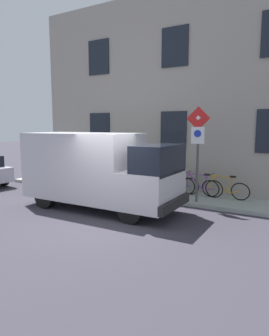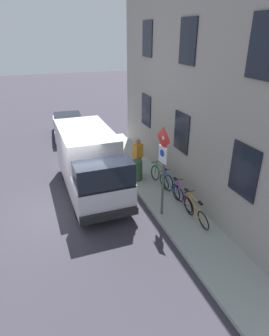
{
  "view_description": "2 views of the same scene",
  "coord_description": "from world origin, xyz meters",
  "px_view_note": "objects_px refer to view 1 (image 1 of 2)",
  "views": [
    {
      "loc": [
        -6.96,
        -4.94,
        2.76
      ],
      "look_at": [
        2.0,
        0.37,
        1.3
      ],
      "focal_mm": 32.79,
      "sensor_mm": 36.0,
      "label": 1
    },
    {
      "loc": [
        -0.91,
        -9.59,
        6.07
      ],
      "look_at": [
        2.7,
        0.55,
        1.08
      ],
      "focal_mm": 31.7,
      "sensor_mm": 36.0,
      "label": 2
    }
  ],
  "objects_px": {
    "bicycle_blue": "(177,184)",
    "litter_bin": "(129,181)",
    "delivery_van": "(98,169)",
    "bicycle_green": "(156,182)",
    "pedestrian": "(122,167)",
    "bicycle_purple": "(200,186)",
    "sign_post_stacked": "(198,141)",
    "bicycle_orange": "(225,189)"
  },
  "relations": [
    {
      "from": "bicycle_blue",
      "to": "litter_bin",
      "type": "xyz_separation_m",
      "value": [
        -0.79,
        1.71,
        0.08
      ]
    },
    {
      "from": "litter_bin",
      "to": "delivery_van",
      "type": "bearing_deg",
      "value": -177.93
    },
    {
      "from": "bicycle_green",
      "to": "pedestrian",
      "type": "height_order",
      "value": "pedestrian"
    },
    {
      "from": "bicycle_purple",
      "to": "litter_bin",
      "type": "height_order",
      "value": "litter_bin"
    },
    {
      "from": "bicycle_purple",
      "to": "sign_post_stacked",
      "type": "bearing_deg",
      "value": 102.76
    },
    {
      "from": "bicycle_blue",
      "to": "bicycle_orange",
      "type": "bearing_deg",
      "value": 173.04
    },
    {
      "from": "bicycle_blue",
      "to": "bicycle_purple",
      "type": "bearing_deg",
      "value": 173.08
    },
    {
      "from": "sign_post_stacked",
      "to": "litter_bin",
      "type": "xyz_separation_m",
      "value": [
        0.14,
        2.81,
        -1.65
      ]
    },
    {
      "from": "sign_post_stacked",
      "to": "delivery_van",
      "type": "height_order",
      "value": "sign_post_stacked"
    },
    {
      "from": "bicycle_purple",
      "to": "pedestrian",
      "type": "distance_m",
      "value": 3.18
    },
    {
      "from": "sign_post_stacked",
      "to": "bicycle_orange",
      "type": "xyz_separation_m",
      "value": [
        0.93,
        -0.73,
        -1.73
      ]
    },
    {
      "from": "pedestrian",
      "to": "litter_bin",
      "type": "bearing_deg",
      "value": -47.02
    },
    {
      "from": "bicycle_orange",
      "to": "bicycle_blue",
      "type": "xyz_separation_m",
      "value": [
        -0.0,
        1.84,
        0.0
      ]
    },
    {
      "from": "sign_post_stacked",
      "to": "litter_bin",
      "type": "height_order",
      "value": "sign_post_stacked"
    },
    {
      "from": "bicycle_orange",
      "to": "litter_bin",
      "type": "relative_size",
      "value": 1.9
    },
    {
      "from": "delivery_van",
      "to": "bicycle_green",
      "type": "relative_size",
      "value": 3.13
    },
    {
      "from": "sign_post_stacked",
      "to": "bicycle_blue",
      "type": "distance_m",
      "value": 2.25
    },
    {
      "from": "delivery_van",
      "to": "sign_post_stacked",
      "type": "bearing_deg",
      "value": 34.14
    },
    {
      "from": "pedestrian",
      "to": "sign_post_stacked",
      "type": "bearing_deg",
      "value": -28.81
    },
    {
      "from": "bicycle_purple",
      "to": "bicycle_blue",
      "type": "xyz_separation_m",
      "value": [
        -0.0,
        0.92,
        0.0
      ]
    },
    {
      "from": "bicycle_orange",
      "to": "bicycle_purple",
      "type": "distance_m",
      "value": 0.92
    },
    {
      "from": "sign_post_stacked",
      "to": "litter_bin",
      "type": "bearing_deg",
      "value": 87.22
    },
    {
      "from": "bicycle_blue",
      "to": "litter_bin",
      "type": "relative_size",
      "value": 1.91
    },
    {
      "from": "bicycle_purple",
      "to": "litter_bin",
      "type": "bearing_deg",
      "value": 18.34
    },
    {
      "from": "bicycle_green",
      "to": "bicycle_purple",
      "type": "bearing_deg",
      "value": 173.17
    },
    {
      "from": "delivery_van",
      "to": "pedestrian",
      "type": "height_order",
      "value": "delivery_van"
    },
    {
      "from": "delivery_van",
      "to": "bicycle_purple",
      "type": "distance_m",
      "value": 3.91
    },
    {
      "from": "pedestrian",
      "to": "litter_bin",
      "type": "distance_m",
      "value": 0.68
    },
    {
      "from": "bicycle_purple",
      "to": "delivery_van",
      "type": "bearing_deg",
      "value": 49.63
    },
    {
      "from": "bicycle_blue",
      "to": "pedestrian",
      "type": "height_order",
      "value": "pedestrian"
    },
    {
      "from": "bicycle_purple",
      "to": "litter_bin",
      "type": "relative_size",
      "value": 1.9
    },
    {
      "from": "delivery_van",
      "to": "litter_bin",
      "type": "distance_m",
      "value": 2.18
    },
    {
      "from": "bicycle_purple",
      "to": "bicycle_orange",
      "type": "bearing_deg",
      "value": -178.49
    },
    {
      "from": "bicycle_orange",
      "to": "bicycle_green",
      "type": "relative_size",
      "value": 1.0
    },
    {
      "from": "sign_post_stacked",
      "to": "pedestrian",
      "type": "distance_m",
      "value": 3.47
    },
    {
      "from": "sign_post_stacked",
      "to": "litter_bin",
      "type": "relative_size",
      "value": 3.46
    },
    {
      "from": "bicycle_purple",
      "to": "bicycle_green",
      "type": "bearing_deg",
      "value": 1.55
    },
    {
      "from": "delivery_van",
      "to": "bicycle_green",
      "type": "distance_m",
      "value": 3.05
    },
    {
      "from": "delivery_van",
      "to": "litter_bin",
      "type": "height_order",
      "value": "delivery_van"
    },
    {
      "from": "bicycle_blue",
      "to": "litter_bin",
      "type": "distance_m",
      "value": 1.88
    },
    {
      "from": "delivery_van",
      "to": "bicycle_orange",
      "type": "bearing_deg",
      "value": 38.51
    },
    {
      "from": "bicycle_purple",
      "to": "bicycle_green",
      "type": "distance_m",
      "value": 1.84
    }
  ]
}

